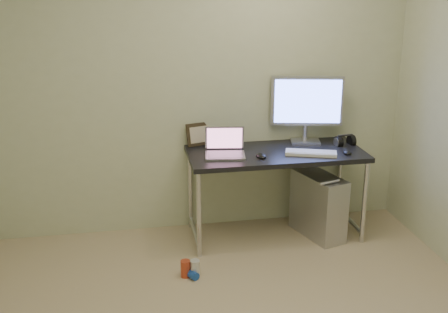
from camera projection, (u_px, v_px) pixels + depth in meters
wall_back at (203, 86)px, 4.65m from camera, size 3.50×0.02×2.50m
desk at (276, 161)px, 4.64m from camera, size 1.45×0.63×0.75m
tower_computer at (318, 205)px, 4.75m from camera, size 0.38×0.57×0.58m
cable_a at (301, 178)px, 5.02m from camera, size 0.01×0.16×0.69m
cable_b at (311, 180)px, 5.03m from camera, size 0.02×0.11×0.71m
can_red at (185, 269)px, 4.15m from camera, size 0.07×0.07×0.13m
can_white at (195, 268)px, 4.16m from camera, size 0.09×0.09×0.13m
can_blue at (192, 274)px, 4.14m from camera, size 0.11×0.13×0.06m
laptop at (225, 149)px, 4.51m from camera, size 0.35×0.30×0.22m
monitor at (307, 104)px, 4.75m from camera, size 0.61×0.23×0.58m
keyboard at (311, 153)px, 4.53m from camera, size 0.43×0.26×0.02m
mouse_right at (347, 152)px, 4.55m from camera, size 0.09×0.12×0.04m
mouse_left at (261, 155)px, 4.46m from camera, size 0.08×0.12×0.04m
headphones at (345, 141)px, 4.78m from camera, size 0.18×0.11×0.11m
picture_frame at (200, 134)px, 4.75m from camera, size 0.25×0.14×0.20m
webcam at (229, 135)px, 4.77m from camera, size 0.04×0.03×0.11m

